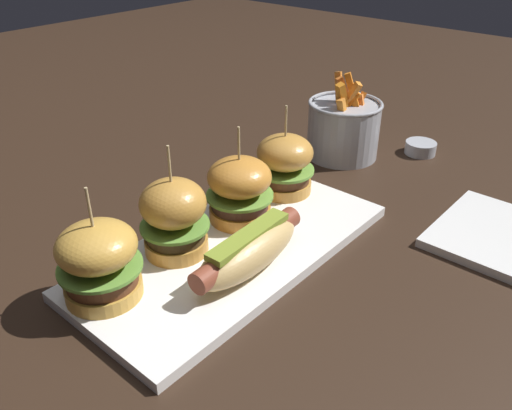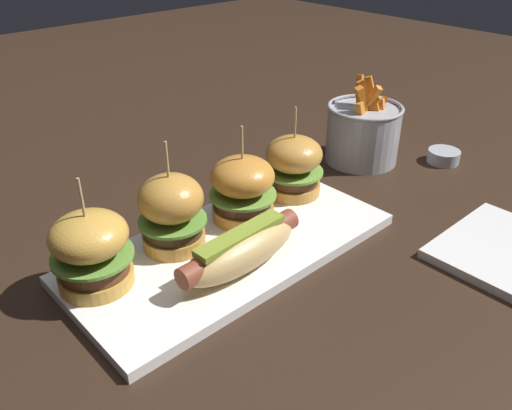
{
  "view_description": "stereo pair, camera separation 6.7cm",
  "coord_description": "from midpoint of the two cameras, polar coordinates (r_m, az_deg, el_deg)",
  "views": [
    {
      "loc": [
        -0.4,
        -0.38,
        0.39
      ],
      "look_at": [
        0.04,
        0.0,
        0.05
      ],
      "focal_mm": 36.86,
      "sensor_mm": 36.0,
      "label": 1
    },
    {
      "loc": [
        -0.35,
        -0.43,
        0.39
      ],
      "look_at": [
        0.04,
        0.0,
        0.05
      ],
      "focal_mm": 36.86,
      "sensor_mm": 36.0,
      "label": 2
    }
  ],
  "objects": [
    {
      "name": "ground_plane",
      "position": [
        0.68,
        -5.19,
        -5.39
      ],
      "size": [
        3.0,
        3.0,
        0.0
      ],
      "primitive_type": "plane",
      "color": "black"
    },
    {
      "name": "platter_main",
      "position": [
        0.67,
        -5.22,
        -4.9
      ],
      "size": [
        0.42,
        0.2,
        0.01
      ],
      "primitive_type": "cube",
      "color": "white",
      "rests_on": "ground"
    },
    {
      "name": "hot_dog",
      "position": [
        0.61,
        -3.94,
        -4.95
      ],
      "size": [
        0.18,
        0.07,
        0.05
      ],
      "color": "tan",
      "rests_on": "platter_main"
    },
    {
      "name": "slider_far_left",
      "position": [
        0.6,
        -19.82,
        -5.83
      ],
      "size": [
        0.09,
        0.09,
        0.13
      ],
      "color": "gold",
      "rests_on": "platter_main"
    },
    {
      "name": "slider_center_left",
      "position": [
        0.64,
        -11.86,
        -1.31
      ],
      "size": [
        0.08,
        0.08,
        0.14
      ],
      "color": "#C58A39",
      "rests_on": "platter_main"
    },
    {
      "name": "slider_center_right",
      "position": [
        0.7,
        -4.54,
        1.67
      ],
      "size": [
        0.09,
        0.09,
        0.13
      ],
      "color": "orange",
      "rests_on": "platter_main"
    },
    {
      "name": "slider_far_right",
      "position": [
        0.77,
        0.63,
        4.47
      ],
      "size": [
        0.09,
        0.09,
        0.13
      ],
      "color": "#C78A39",
      "rests_on": "platter_main"
    },
    {
      "name": "fries_bucket",
      "position": [
        0.92,
        7.42,
        8.26
      ],
      "size": [
        0.13,
        0.13,
        0.15
      ],
      "color": "#A8AAB2",
      "rests_on": "ground"
    },
    {
      "name": "sauce_ramekin",
      "position": [
        0.97,
        15.56,
        5.99
      ],
      "size": [
        0.05,
        0.05,
        0.02
      ],
      "color": "#A8AAB2",
      "rests_on": "ground"
    },
    {
      "name": "side_plate",
      "position": [
        0.75,
        23.36,
        -3.48
      ],
      "size": [
        0.18,
        0.18,
        0.01
      ],
      "primitive_type": "cube",
      "rotation": [
        0.0,
        0.0,
        0.0
      ],
      "color": "white",
      "rests_on": "ground"
    }
  ]
}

